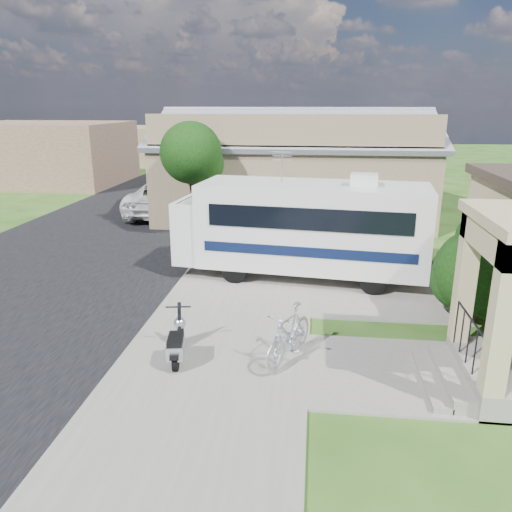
# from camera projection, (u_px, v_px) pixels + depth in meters

# --- Properties ---
(ground) EXTENTS (120.00, 120.00, 0.00)m
(ground) POSITION_uv_depth(u_px,v_px,m) (265.00, 344.00, 11.27)
(ground) COLOR #224111
(street_slab) EXTENTS (9.00, 80.00, 0.02)m
(street_slab) POSITION_uv_depth(u_px,v_px,m) (116.00, 228.00, 21.61)
(street_slab) COLOR black
(street_slab) RESTS_ON ground
(sidewalk_slab) EXTENTS (4.00, 80.00, 0.06)m
(sidewalk_slab) POSITION_uv_depth(u_px,v_px,m) (265.00, 232.00, 20.87)
(sidewalk_slab) COLOR slate
(sidewalk_slab) RESTS_ON ground
(driveway_slab) EXTENTS (7.00, 6.00, 0.05)m
(driveway_slab) POSITION_uv_depth(u_px,v_px,m) (328.00, 279.00, 15.37)
(driveway_slab) COLOR slate
(driveway_slab) RESTS_ON ground
(walk_slab) EXTENTS (4.00, 3.00, 0.05)m
(walk_slab) POSITION_uv_depth(u_px,v_px,m) (409.00, 374.00, 9.98)
(walk_slab) COLOR slate
(walk_slab) RESTS_ON ground
(warehouse) EXTENTS (12.50, 8.40, 5.04)m
(warehouse) POSITION_uv_depth(u_px,v_px,m) (294.00, 173.00, 23.95)
(warehouse) COLOR brown
(warehouse) RESTS_ON ground
(distant_bldg_far) EXTENTS (10.00, 8.00, 4.00)m
(distant_bldg_far) POSITION_uv_depth(u_px,v_px,m) (46.00, 153.00, 33.48)
(distant_bldg_far) COLOR brown
(distant_bldg_far) RESTS_ON ground
(distant_bldg_near) EXTENTS (8.00, 7.00, 3.20)m
(distant_bldg_near) POSITION_uv_depth(u_px,v_px,m) (137.00, 145.00, 44.76)
(distant_bldg_near) COLOR brown
(distant_bldg_near) RESTS_ON ground
(street_tree_a) EXTENTS (2.44, 2.40, 4.58)m
(street_tree_a) POSITION_uv_depth(u_px,v_px,m) (194.00, 156.00, 19.33)
(street_tree_a) COLOR #312015
(street_tree_a) RESTS_ON ground
(street_tree_b) EXTENTS (2.44, 2.40, 4.73)m
(street_tree_b) POSITION_uv_depth(u_px,v_px,m) (235.00, 136.00, 28.78)
(street_tree_b) COLOR #312015
(street_tree_b) RESTS_ON ground
(street_tree_c) EXTENTS (2.44, 2.40, 4.42)m
(street_tree_c) POSITION_uv_depth(u_px,v_px,m) (254.00, 132.00, 37.41)
(street_tree_c) COLOR #312015
(street_tree_c) RESTS_ON ground
(motorhome) EXTENTS (7.72, 3.19, 3.85)m
(motorhome) POSITION_uv_depth(u_px,v_px,m) (303.00, 226.00, 15.12)
(motorhome) COLOR silver
(motorhome) RESTS_ON ground
(shrub) EXTENTS (2.29, 2.19, 2.81)m
(shrub) POSITION_uv_depth(u_px,v_px,m) (481.00, 267.00, 11.95)
(shrub) COLOR #312015
(shrub) RESTS_ON ground
(scooter) EXTENTS (0.62, 1.55, 1.02)m
(scooter) POSITION_uv_depth(u_px,v_px,m) (177.00, 342.00, 10.34)
(scooter) COLOR black
(scooter) RESTS_ON ground
(bicycle) EXTENTS (1.27, 2.00, 1.17)m
(bicycle) POSITION_uv_depth(u_px,v_px,m) (289.00, 337.00, 10.30)
(bicycle) COLOR #B5B6BD
(bicycle) RESTS_ON ground
(pickup_truck) EXTENTS (2.99, 6.30, 1.74)m
(pickup_truck) POSITION_uv_depth(u_px,v_px,m) (170.00, 196.00, 24.30)
(pickup_truck) COLOR silver
(pickup_truck) RESTS_ON ground
(van) EXTENTS (2.70, 6.18, 1.77)m
(van) POSITION_uv_depth(u_px,v_px,m) (190.00, 176.00, 30.80)
(van) COLOR silver
(van) RESTS_ON ground
(garden_hose) EXTENTS (0.37, 0.37, 0.16)m
(garden_hose) POSITION_uv_depth(u_px,v_px,m) (438.00, 356.00, 10.58)
(garden_hose) COLOR #125D15
(garden_hose) RESTS_ON ground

